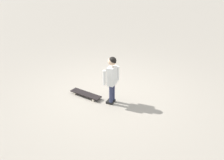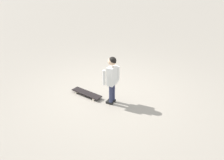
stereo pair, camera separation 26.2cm
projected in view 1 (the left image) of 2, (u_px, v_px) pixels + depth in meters
The scene contains 3 objects.
ground_plane at pixel (110, 94), 5.55m from camera, with size 50.00×50.00×0.00m, color #9E9384.
child_person at pixel (112, 75), 4.93m from camera, with size 0.39×0.21×1.06m.
skateboard at pixel (86, 94), 5.44m from camera, with size 0.22×0.78×0.07m.
Camera 1 is at (4.13, 2.52, 2.75)m, focal length 38.53 mm.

